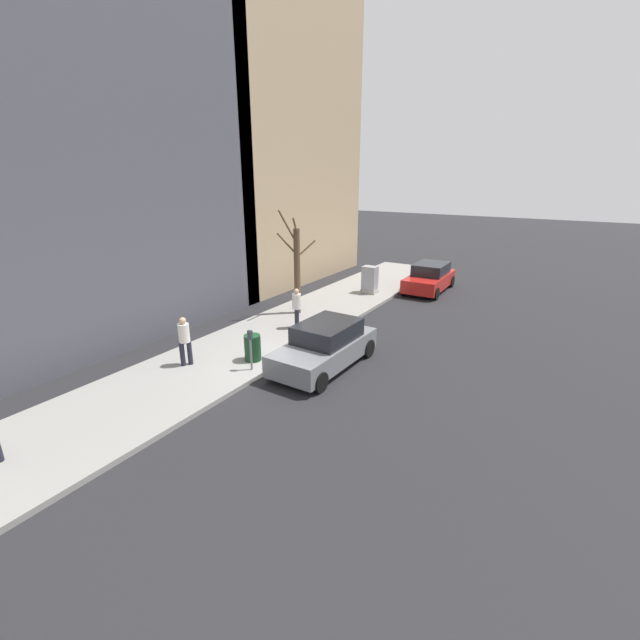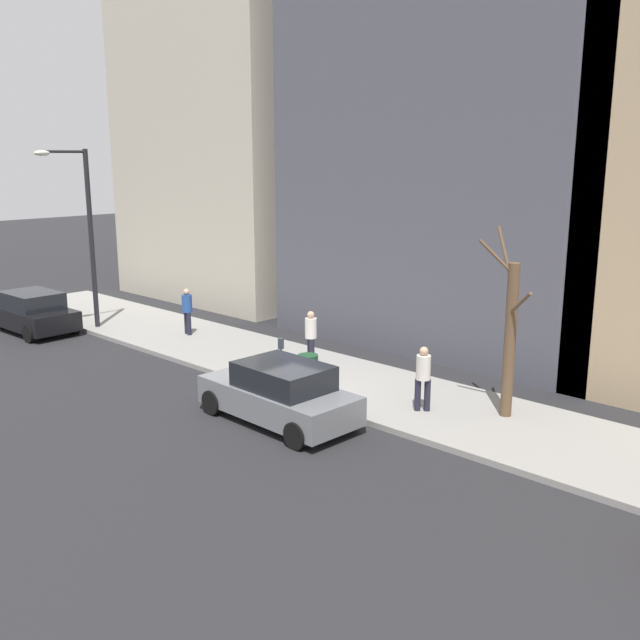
{
  "view_description": "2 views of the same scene",
  "coord_description": "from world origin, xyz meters",
  "views": [
    {
      "loc": [
        -8.06,
        10.47,
        6.17
      ],
      "look_at": [
        -0.44,
        -1.88,
        1.2
      ],
      "focal_mm": 24.0,
      "sensor_mm": 36.0,
      "label": 1
    },
    {
      "loc": [
        -12.64,
        -12.93,
        6.42
      ],
      "look_at": [
        1.88,
        0.77,
        1.8
      ],
      "focal_mm": 40.0,
      "sensor_mm": 36.0,
      "label": 2
    }
  ],
  "objects": [
    {
      "name": "ground_plane",
      "position": [
        0.0,
        0.0,
        0.0
      ],
      "size": [
        120.0,
        120.0,
        0.0
      ],
      "primitive_type": "plane",
      "color": "#232326"
    },
    {
      "name": "sidewalk",
      "position": [
        2.0,
        0.0,
        0.07
      ],
      "size": [
        4.0,
        36.0,
        0.15
      ],
      "primitive_type": "cube",
      "color": "gray",
      "rests_on": "ground"
    },
    {
      "name": "parked_car_grey",
      "position": [
        -1.27,
        -0.85,
        0.74
      ],
      "size": [
        2.03,
        4.25,
        1.52
      ],
      "rotation": [
        0.0,
        0.0,
        -0.03
      ],
      "color": "slate",
      "rests_on": "ground"
    },
    {
      "name": "parked_car_black",
      "position": [
        -1.21,
        12.62,
        0.74
      ],
      "size": [
        2.03,
        4.25,
        1.52
      ],
      "rotation": [
        0.0,
        0.0,
        0.03
      ],
      "color": "black",
      "rests_on": "ground"
    },
    {
      "name": "parking_meter",
      "position": [
        0.45,
        0.9,
        0.98
      ],
      "size": [
        0.14,
        0.1,
        1.35
      ],
      "color": "slate",
      "rests_on": "sidewalk"
    },
    {
      "name": "streetlamp",
      "position": [
        0.28,
        11.01,
        4.02
      ],
      "size": [
        1.97,
        0.32,
        6.5
      ],
      "color": "black",
      "rests_on": "sidewalk"
    },
    {
      "name": "bare_tree",
      "position": [
        2.61,
        -4.84,
        2.21
      ],
      "size": [
        1.36,
        1.51,
        4.61
      ],
      "color": "brown",
      "rests_on": "sidewalk"
    },
    {
      "name": "trash_bin",
      "position": [
        0.9,
        0.3,
        0.6
      ],
      "size": [
        0.56,
        0.56,
        0.9
      ],
      "primitive_type": "cylinder",
      "color": "#14381E",
      "rests_on": "sidewalk"
    },
    {
      "name": "pedestrian_near_meter",
      "position": [
        1.47,
        -3.16,
        1.09
      ],
      "size": [
        0.36,
        0.36,
        1.66
      ],
      "rotation": [
        0.0,
        0.0,
        5.42
      ],
      "color": "#1E1E2D",
      "rests_on": "sidewalk"
    },
    {
      "name": "pedestrian_midblock",
      "position": [
        2.52,
        1.75,
        1.09
      ],
      "size": [
        0.36,
        0.37,
        1.66
      ],
      "rotation": [
        0.0,
        0.0,
        4.17
      ],
      "color": "#1E1E2D",
      "rests_on": "sidewalk"
    },
    {
      "name": "pedestrian_far_corner",
      "position": [
        2.17,
        7.56,
        1.09
      ],
      "size": [
        0.36,
        0.39,
        1.66
      ],
      "rotation": [
        0.0,
        0.0,
        4.44
      ],
      "color": "#1E1E2D",
      "rests_on": "sidewalk"
    },
    {
      "name": "office_block_center",
      "position": [
        11.55,
        0.4,
        10.05
      ],
      "size": [
        12.1,
        12.1,
        20.1
      ],
      "primitive_type": "cube",
      "color": "#4C4C56",
      "rests_on": "ground"
    },
    {
      "name": "office_tower_right",
      "position": [
        10.48,
        12.63,
        11.77
      ],
      "size": [
        9.96,
        9.96,
        23.55
      ],
      "primitive_type": "cube",
      "color": "#BCB29E",
      "rests_on": "ground"
    }
  ]
}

